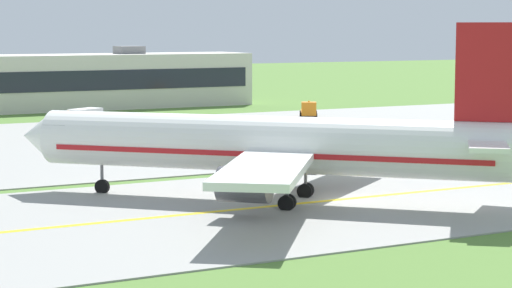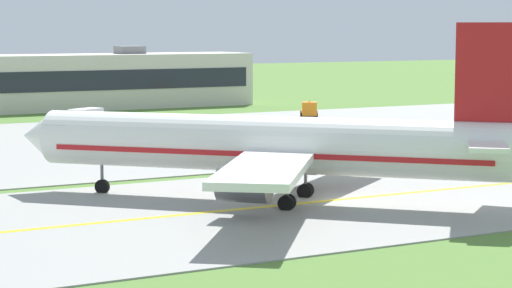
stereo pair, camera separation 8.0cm
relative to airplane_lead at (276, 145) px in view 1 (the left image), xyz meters
name	(u,v)px [view 1 (the left image)]	position (x,y,z in m)	size (l,w,h in m)	color
ground_plane	(342,201)	(4.65, -1.38, -4.13)	(500.00, 500.00, 0.00)	#517A33
taxiway_strip	(342,200)	(4.65, -1.38, -4.08)	(240.00, 28.00, 0.10)	gray
apron_pad	(213,137)	(14.65, 40.62, -4.08)	(140.00, 52.00, 0.10)	gray
taxiway_centreline	(342,199)	(4.65, -1.38, -4.03)	(220.00, 0.60, 0.01)	yellow
airplane_lead	(276,145)	(0.00, 0.00, 0.00)	(31.22, 31.24, 12.70)	white
service_truck_fuel	(309,110)	(36.20, 55.12, -2.95)	(5.00, 6.56, 2.59)	orange
service_truck_catering	(81,118)	(3.81, 55.03, -2.60)	(6.23, 4.74, 2.60)	silver
terminal_building	(52,82)	(9.67, 86.63, 0.06)	(63.20, 11.28, 9.55)	beige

